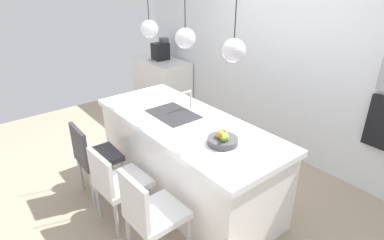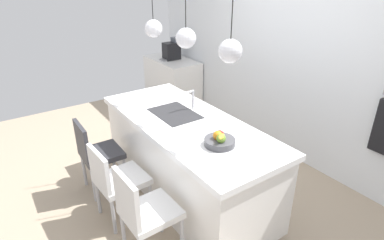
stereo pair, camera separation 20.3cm
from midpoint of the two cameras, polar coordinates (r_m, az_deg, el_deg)
floor at (r=3.78m, az=0.70°, el=-12.53°), size 6.60×6.60×0.00m
back_wall at (r=4.28m, az=19.44°, el=10.16°), size 6.00×0.10×2.60m
kitchen_island at (r=3.52m, az=0.73°, el=-6.74°), size 2.26×0.93×0.90m
sink_basin at (r=3.48m, az=-1.39°, el=1.08°), size 0.56×0.40×0.02m
faucet at (r=3.53m, az=1.48°, el=4.07°), size 0.02×0.17×0.22m
fruit_bowl at (r=2.86m, az=6.96°, el=-3.56°), size 0.28×0.28×0.16m
side_counter at (r=6.00m, az=-2.54°, el=6.86°), size 1.10×0.60×0.84m
coffee_machine at (r=5.84m, az=-2.63°, el=12.25°), size 0.20×0.35×0.38m
chair_near at (r=3.66m, az=-15.18°, el=-5.51°), size 0.42×0.43×0.86m
chair_middle at (r=3.23m, az=-11.63°, el=-10.23°), size 0.45×0.48×0.83m
chair_far at (r=2.76m, az=-6.46°, el=-15.79°), size 0.42×0.46×0.90m
pendant_light_left at (r=3.55m, az=-5.18°, el=15.89°), size 0.19×0.19×0.79m
pendant_light_center at (r=3.04m, az=0.87°, el=14.37°), size 0.19×0.19×0.79m
pendant_light_right at (r=2.57m, az=9.13°, el=12.00°), size 0.19×0.19×0.79m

